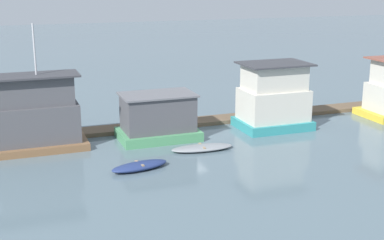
{
  "coord_description": "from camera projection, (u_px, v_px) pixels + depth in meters",
  "views": [
    {
      "loc": [
        -12.38,
        -34.94,
        11.09
      ],
      "look_at": [
        0.0,
        -1.0,
        1.4
      ],
      "focal_mm": 50.0,
      "sensor_mm": 36.0,
      "label": 1
    }
  ],
  "objects": [
    {
      "name": "ground_plane",
      "position": [
        187.0,
        135.0,
        38.67
      ],
      "size": [
        200.0,
        200.0,
        0.0
      ],
      "primitive_type": "plane",
      "color": "slate"
    },
    {
      "name": "dinghy_navy",
      "position": [
        140.0,
        166.0,
        31.73
      ],
      "size": [
        3.74,
        1.91,
        0.45
      ],
      "color": "navy",
      "rests_on": "ground_plane"
    },
    {
      "name": "dock_walkway",
      "position": [
        175.0,
        124.0,
        41.14
      ],
      "size": [
        51.0,
        1.97,
        0.3
      ],
      "primitive_type": "cube",
      "color": "brown",
      "rests_on": "ground_plane"
    },
    {
      "name": "houseboat_green",
      "position": [
        158.0,
        118.0,
        37.51
      ],
      "size": [
        5.54,
        3.68,
        3.25
      ],
      "color": "#4C9360",
      "rests_on": "ground_plane"
    },
    {
      "name": "dinghy_grey",
      "position": [
        202.0,
        148.0,
        35.27
      ],
      "size": [
        4.26,
        1.7,
        0.35
      ],
      "color": "gray",
      "rests_on": "ground_plane"
    },
    {
      "name": "houseboat_teal",
      "position": [
        273.0,
        99.0,
        40.03
      ],
      "size": [
        5.23,
        3.85,
        4.96
      ],
      "color": "teal",
      "rests_on": "ground_plane"
    },
    {
      "name": "houseboat_brown",
      "position": [
        35.0,
        117.0,
        35.01
      ],
      "size": [
        6.53,
        3.27,
        8.28
      ],
      "color": "brown",
      "rests_on": "ground_plane"
    }
  ]
}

